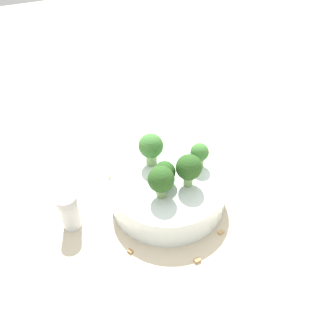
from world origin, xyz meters
The scene contains 12 objects.
ground_plane centered at (0.00, 0.00, 0.00)m, with size 3.00×3.00×0.00m, color beige.
bowl centered at (0.00, 0.00, 0.02)m, with size 0.20×0.20×0.05m, color silver.
broccoli_floret_0 centered at (0.02, -0.03, 0.08)m, with size 0.04×0.04×0.06m.
broccoli_floret_1 centered at (-0.06, 0.00, 0.08)m, with size 0.04×0.04×0.06m.
broccoli_floret_2 centered at (0.00, -0.01, 0.07)m, with size 0.04×0.04×0.04m.
broccoli_floret_3 centered at (-0.01, 0.07, 0.08)m, with size 0.03×0.03×0.05m.
broccoli_floret_4 centered at (0.02, 0.02, 0.08)m, with size 0.04×0.04×0.06m.
pepper_shaker centered at (-0.04, -0.16, 0.03)m, with size 0.03×0.03×0.06m.
almond_crumb_0 centered at (-0.11, -0.06, 0.00)m, with size 0.01×0.00×0.01m, color olive.
almond_crumb_1 centered at (0.10, 0.04, 0.00)m, with size 0.01×0.01×0.01m, color tan.
almond_crumb_2 centered at (0.06, -0.10, 0.00)m, with size 0.01×0.01×0.01m, color olive.
almond_crumb_3 centered at (0.13, -0.03, 0.00)m, with size 0.01×0.01×0.01m, color #AD7F4C.
Camera 1 is at (0.35, -0.21, 0.42)m, focal length 35.00 mm.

